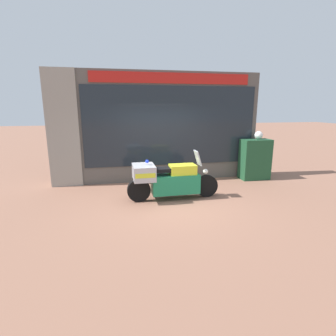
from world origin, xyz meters
name	(u,v)px	position (x,y,z in m)	size (l,w,h in m)	color
ground_plane	(171,199)	(0.00, 0.00, 0.00)	(60.00, 60.00, 0.00)	#8E604C
shop_building	(145,128)	(-0.43, 2.00, 1.76)	(6.73, 0.55, 3.50)	#56514C
window_display	(170,165)	(0.39, 2.03, 0.49)	(5.35, 0.30, 2.07)	slate
paramedic_motorcycle	(167,179)	(-0.09, 0.01, 0.56)	(2.45, 0.73, 1.29)	black
utility_cabinet	(255,159)	(3.21, 1.44, 0.67)	(0.95, 0.55, 1.35)	#1E4C2D
white_helmet	(259,135)	(3.32, 1.50, 1.48)	(0.27, 0.27, 0.27)	white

